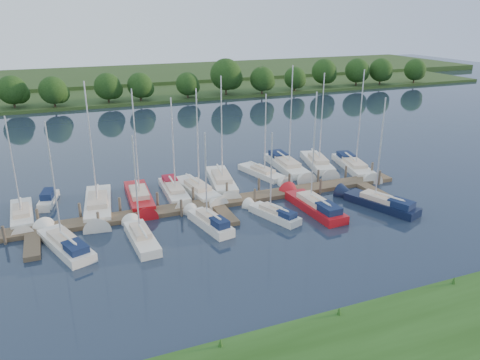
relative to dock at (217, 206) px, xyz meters
name	(u,v)px	position (x,y,z in m)	size (l,w,h in m)	color
ground	(247,241)	(0.00, -7.31, -0.20)	(260.00, 260.00, 0.00)	#1B2436
dock	(217,206)	(0.00, 0.00, 0.00)	(40.00, 6.00, 0.40)	#4C3B2A
mooring_pilings	(213,198)	(0.00, 1.13, 0.40)	(38.24, 2.84, 2.00)	#473D33
far_shore	(115,93)	(0.00, 67.69, 0.10)	(180.00, 30.00, 0.60)	#274119
distant_hill	(102,77)	(0.00, 92.69, 0.50)	(220.00, 40.00, 1.40)	#314B20
treeline	(152,83)	(5.41, 54.10, 3.92)	(148.39, 9.75, 8.28)	#38281C
sailboat_n_0	(22,216)	(-16.91, 4.06, 0.07)	(2.11, 7.64, 9.73)	silver
motorboat	(48,200)	(-14.69, 7.16, 0.12)	(2.12, 4.62, 1.48)	silver
sailboat_n_2	(98,207)	(-10.41, 3.67, 0.08)	(3.29, 9.84, 12.36)	silver
sailboat_n_3	(140,199)	(-6.46, 4.21, 0.08)	(2.50, 8.94, 11.40)	#AD1016
sailboat_n_4	(175,192)	(-2.88, 4.66, 0.12)	(2.17, 8.09, 10.27)	silver
sailboat_n_5	(198,191)	(-0.60, 4.06, 0.08)	(3.19, 8.76, 11.06)	silver
sailboat_n_6	(222,183)	(2.43, 5.38, 0.08)	(3.52, 9.48, 11.98)	silver
sailboat_n_7	(263,174)	(7.76, 6.51, 0.07)	(3.34, 7.60, 9.55)	silver
sailboat_n_8	(287,167)	(11.33, 7.59, 0.13)	(2.76, 9.82, 12.39)	silver
sailboat_n_9	(318,165)	(15.14, 7.04, 0.08)	(3.85, 9.01, 11.47)	silver
sailboat_n_10	(354,167)	(18.53, 4.63, 0.12)	(3.87, 9.57, 11.92)	silver
sailboat_s_0	(64,244)	(-13.66, -2.99, 0.12)	(4.17, 8.14, 10.43)	silver
sailboat_s_1	(141,238)	(-7.91, -4.11, 0.08)	(1.99, 7.00, 9.15)	silver
sailboat_s_2	(210,223)	(-1.95, -3.61, 0.15)	(2.62, 6.58, 8.68)	silver
sailboat_s_3	(273,214)	(3.94, -3.93, 0.12)	(3.17, 6.19, 8.12)	silver
sailboat_s_4	(313,206)	(8.16, -3.76, 0.14)	(2.49, 8.87, 11.36)	#AD1016
sailboat_s_5	(379,204)	(14.22, -5.50, 0.14)	(4.39, 8.28, 10.75)	black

